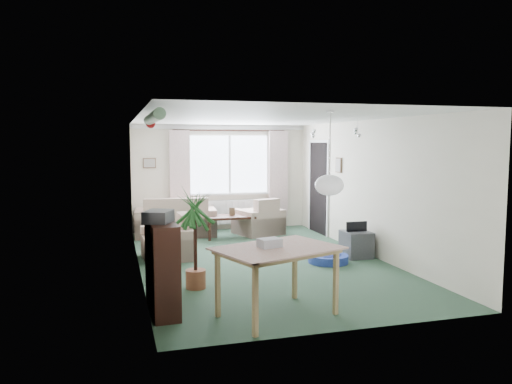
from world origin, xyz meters
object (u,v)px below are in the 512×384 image
object	(u,v)px
dining_table	(277,283)
tv_cube	(356,244)
bookshelf	(162,267)
pet_bed	(328,259)
coffee_table	(229,227)
sofa	(176,216)
houseplant	(195,239)
armchair_corner	(258,216)
armchair_left	(167,236)

from	to	relation	value
dining_table	tv_cube	world-z (taller)	dining_table
bookshelf	pet_bed	size ratio (longest dim) A/B	1.62
coffee_table	dining_table	bearing A→B (deg)	-96.31
coffee_table	tv_cube	world-z (taller)	coffee_table
coffee_table	bookshelf	size ratio (longest dim) A/B	0.95
sofa	coffee_table	world-z (taller)	sofa
sofa	dining_table	world-z (taller)	sofa
sofa	dining_table	bearing A→B (deg)	100.62
houseplant	dining_table	bearing A→B (deg)	-61.39
armchair_corner	dining_table	bearing A→B (deg)	58.56
dining_table	armchair_left	bearing A→B (deg)	105.86
coffee_table	houseplant	size ratio (longest dim) A/B	0.75
tv_cube	pet_bed	world-z (taller)	tv_cube
armchair_left	coffee_table	distance (m)	2.13
tv_cube	bookshelf	bearing A→B (deg)	-150.52
armchair_corner	dining_table	world-z (taller)	armchair_corner
armchair_corner	houseplant	size ratio (longest dim) A/B	0.65
sofa	tv_cube	xyz separation A→B (m)	(2.80, -2.91, -0.20)
armchair_corner	houseplant	xyz separation A→B (m)	(-1.97, -3.69, 0.29)
coffee_table	pet_bed	xyz separation A→B (m)	(1.10, -2.61, -0.17)
houseplant	dining_table	size ratio (longest dim) A/B	1.10
bookshelf	pet_bed	xyz separation A→B (m)	(2.90, 1.72, -0.48)
armchair_left	coffee_table	bearing A→B (deg)	133.41
coffee_table	bookshelf	world-z (taller)	bookshelf
sofa	armchair_left	world-z (taller)	sofa
houseplant	armchair_corner	bearing A→B (deg)	61.90
houseplant	coffee_table	bearing A→B (deg)	69.91
armchair_corner	bookshelf	xyz separation A→B (m)	(-2.50, -4.56, 0.14)
armchair_corner	sofa	bearing A→B (deg)	-27.71
armchair_left	armchair_corner	bearing A→B (deg)	126.10
dining_table	houseplant	bearing A→B (deg)	118.61
sofa	coffee_table	distance (m)	1.20
armchair_corner	coffee_table	distance (m)	0.76
armchair_left	tv_cube	distance (m)	3.31
coffee_table	tv_cube	size ratio (longest dim) A/B	2.07
tv_cube	pet_bed	xyz separation A→B (m)	(-0.64, -0.24, -0.16)
armchair_corner	tv_cube	bearing A→B (deg)	94.14
armchair_left	pet_bed	world-z (taller)	armchair_left
bookshelf	dining_table	xyz separation A→B (m)	(1.27, -0.48, -0.15)
bookshelf	dining_table	distance (m)	1.36
coffee_table	pet_bed	distance (m)	2.83
tv_cube	dining_table	bearing A→B (deg)	-132.44
armchair_left	tv_cube	world-z (taller)	armchair_left
pet_bed	coffee_table	bearing A→B (deg)	112.86
bookshelf	dining_table	size ratio (longest dim) A/B	0.86
tv_cube	pet_bed	bearing A→B (deg)	-158.79
sofa	tv_cube	size ratio (longest dim) A/B	3.38
armchair_corner	coffee_table	world-z (taller)	armchair_corner
tv_cube	coffee_table	bearing A→B (deg)	126.85
armchair_left	bookshelf	bearing A→B (deg)	-10.26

